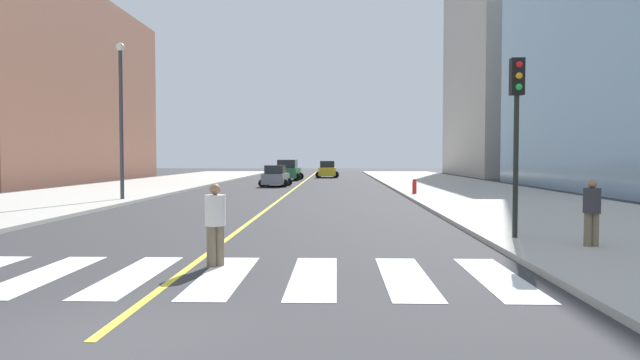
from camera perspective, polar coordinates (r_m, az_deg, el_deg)
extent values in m
plane|color=#333335|center=(7.99, -22.41, -15.05)|extent=(220.00, 220.00, 0.00)
cube|color=#B2ADA3|center=(28.52, 20.21, -2.40)|extent=(10.00, 120.00, 0.15)
cube|color=#B2ADA3|center=(31.10, -27.90, -2.15)|extent=(10.00, 120.00, 0.15)
cube|color=silver|center=(12.64, -26.23, -8.65)|extent=(0.90, 4.00, 0.01)
cube|color=silver|center=(11.91, -18.45, -9.19)|extent=(0.90, 4.00, 0.01)
cube|color=silver|center=(11.43, -9.83, -9.60)|extent=(0.90, 4.00, 0.01)
cube|color=silver|center=(11.21, -0.64, -9.79)|extent=(0.90, 4.00, 0.01)
cube|color=silver|center=(11.28, 8.67, -9.74)|extent=(0.90, 4.00, 0.01)
cube|color=silver|center=(11.64, 17.62, -9.45)|extent=(0.90, 4.00, 0.01)
cube|color=yellow|center=(47.12, -2.14, -0.52)|extent=(0.16, 80.00, 0.01)
cube|color=#B2ADA3|center=(77.59, 20.77, 11.12)|extent=(18.00, 24.00, 28.80)
cube|color=#895844|center=(60.73, -28.42, 8.17)|extent=(16.00, 32.00, 17.63)
cube|color=#236B42|center=(56.74, -3.28, 0.73)|extent=(2.32, 4.76, 1.00)
cube|color=#1E2328|center=(56.44, -3.32, 1.64)|extent=(1.88, 2.41, 0.85)
cylinder|color=black|center=(58.06, -2.04, 0.39)|extent=(0.77, 0.28, 0.76)
cylinder|color=black|center=(58.33, -4.15, 0.39)|extent=(0.77, 0.28, 0.76)
cylinder|color=black|center=(55.18, -2.36, 0.29)|extent=(0.77, 0.28, 0.76)
cylinder|color=black|center=(55.47, -4.58, 0.29)|extent=(0.77, 0.28, 0.76)
cube|color=slate|center=(45.21, -4.52, 0.14)|extent=(1.91, 3.90, 0.82)
cube|color=#1E2328|center=(44.96, -4.57, 1.07)|extent=(1.54, 1.98, 0.69)
cylinder|color=black|center=(46.27, -3.21, -0.20)|extent=(0.63, 0.23, 0.62)
cylinder|color=black|center=(46.53, -5.37, -0.19)|extent=(0.63, 0.23, 0.62)
cylinder|color=black|center=(43.92, -3.62, -0.34)|extent=(0.63, 0.23, 0.62)
cylinder|color=black|center=(44.20, -5.89, -0.33)|extent=(0.63, 0.23, 0.62)
cube|color=gold|center=(64.61, 0.75, 0.88)|extent=(1.95, 4.28, 0.92)
cube|color=#1E2328|center=(64.85, 0.75, 1.61)|extent=(1.63, 2.14, 0.77)
cylinder|color=black|center=(63.31, -0.16, 0.52)|extent=(0.69, 0.23, 0.69)
cylinder|color=black|center=(63.29, 1.63, 0.52)|extent=(0.69, 0.23, 0.69)
cylinder|color=black|center=(65.97, -0.09, 0.60)|extent=(0.69, 0.23, 0.69)
cylinder|color=black|center=(65.94, 1.62, 0.60)|extent=(0.69, 0.23, 0.69)
cylinder|color=black|center=(16.28, 19.28, 1.29)|extent=(0.14, 0.14, 3.90)
cube|color=black|center=(16.42, 19.40, 9.88)|extent=(0.36, 0.28, 1.00)
sphere|color=red|center=(16.30, 19.60, 11.00)|extent=(0.18, 0.18, 0.18)
sphere|color=orange|center=(16.26, 19.59, 9.96)|extent=(0.18, 0.18, 0.18)
sphere|color=green|center=(16.22, 19.57, 8.91)|extent=(0.18, 0.18, 0.18)
cylinder|color=brown|center=(12.34, -10.98, -6.65)|extent=(0.20, 0.20, 0.89)
cylinder|color=brown|center=(12.41, -10.18, -6.60)|extent=(0.20, 0.20, 0.89)
cylinder|color=beige|center=(12.28, -10.61, -3.05)|extent=(0.44, 0.44, 0.66)
sphere|color=#936B4C|center=(12.24, -10.62, -0.94)|extent=(0.24, 0.24, 0.24)
cylinder|color=brown|center=(15.52, 26.16, -4.56)|extent=(0.19, 0.19, 0.83)
cylinder|color=brown|center=(15.45, 25.58, -4.58)|extent=(0.19, 0.19, 0.83)
cylinder|color=#2D2D33|center=(15.42, 25.92, -1.90)|extent=(0.41, 0.41, 0.62)
sphere|color=#936B4C|center=(15.39, 25.95, -0.33)|extent=(0.22, 0.22, 0.22)
cylinder|color=red|center=(34.50, 9.58, -0.78)|extent=(0.26, 0.26, 0.70)
sphere|color=red|center=(34.48, 9.58, -0.07)|extent=(0.22, 0.22, 0.22)
cylinder|color=#38383D|center=(31.43, -19.55, 5.32)|extent=(0.20, 0.20, 7.83)
sphere|color=silver|center=(31.91, -19.65, 12.63)|extent=(0.44, 0.44, 0.44)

